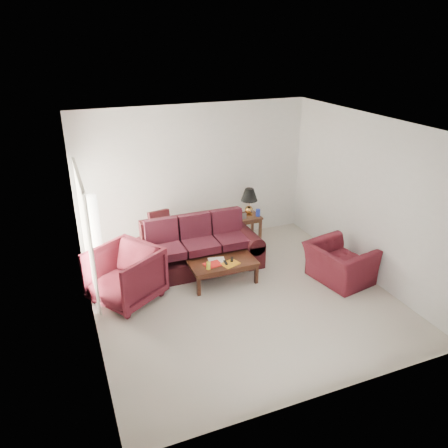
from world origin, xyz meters
The scene contains 19 objects.
floor centered at (0.00, 0.00, 0.00)m, with size 5.00×5.00×0.00m, color beige.
blinds centered at (-2.42, 1.30, 1.08)m, with size 0.10×2.00×2.16m, color silver.
sofa centered at (-0.37, 1.24, 0.50)m, with size 2.42×1.05×0.99m, color black, non-canonical shape.
throw_pillow centered at (-0.92, 2.09, 0.76)m, with size 0.44×0.13×0.44m, color black.
end_table centered at (1.10, 2.15, 0.28)m, with size 0.51×0.51×0.55m, color #4C211A, non-canonical shape.
table_lamp centered at (1.13, 2.19, 0.86)m, with size 0.37×0.37×0.62m, color #AE7736, non-canonical shape.
clock centered at (0.92, 2.02, 0.62)m, with size 0.13×0.05×0.13m, color #B0B1B5.
blue_canister centered at (1.29, 2.04, 0.63)m, with size 0.10×0.10×0.16m, color navy.
picture_frame centered at (0.92, 2.32, 0.64)m, with size 0.14×0.02×0.18m, color white.
floor_lamp centered at (-2.20, 2.09, 0.75)m, with size 0.24×0.24×1.51m, color white, non-canonical shape.
armchair_left centered at (-1.90, 0.64, 0.49)m, with size 1.04×1.07×0.97m, color #47101A.
armchair_right centered at (1.90, -0.16, 0.36)m, with size 1.10×0.96×0.72m, color #491019.
coffee_table centered at (-0.13, 0.57, 0.22)m, with size 1.23×0.61×0.43m, color black, non-canonical shape.
magazine_red centered at (-0.35, 0.53, 0.44)m, with size 0.30×0.23×0.02m, color #B41512.
magazine_white centered at (-0.23, 0.65, 0.44)m, with size 0.30×0.22×0.02m, color silver.
magazine_orange centered at (-0.04, 0.44, 0.44)m, with size 0.31×0.23×0.02m, color orange.
remote_a centered at (-0.12, 0.48, 0.46)m, with size 0.05×0.16×0.02m, color black.
remote_b centered at (0.04, 0.55, 0.46)m, with size 0.05×0.17×0.02m, color black.
yellow_glass centered at (-0.47, 0.42, 0.50)m, with size 0.08×0.08×0.13m, color yellow.
Camera 1 is at (-2.73, -5.98, 4.25)m, focal length 35.00 mm.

